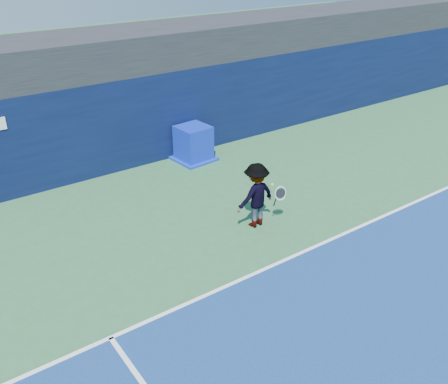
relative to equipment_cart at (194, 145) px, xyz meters
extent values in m
plane|color=#2B6038|center=(-0.97, -9.42, -0.56)|extent=(80.00, 80.00, 0.00)
cube|color=white|center=(-0.97, -6.42, -0.55)|extent=(24.00, 0.10, 0.01)
cube|color=black|center=(-0.97, 2.08, 3.04)|extent=(36.00, 3.00, 1.20)
cube|color=black|center=(-0.97, 1.08, 0.94)|extent=(36.00, 1.00, 3.00)
cube|color=#0C20AC|center=(0.00, 0.00, 0.05)|extent=(1.10, 1.10, 1.22)
cube|color=#0C2AAE|center=(0.00, 0.00, -0.52)|extent=(1.38, 1.38, 0.08)
imported|color=white|center=(-1.01, -4.69, 0.34)|extent=(1.19, 0.73, 1.79)
cylinder|color=black|center=(-0.56, -4.94, 0.09)|extent=(0.08, 0.16, 0.28)
torus|color=silver|center=(-0.42, -4.99, 0.34)|extent=(0.33, 0.19, 0.32)
cylinder|color=black|center=(-0.42, -4.99, 0.34)|extent=(0.28, 0.14, 0.27)
sphere|color=#C0DD18|center=(-0.75, -5.02, 0.71)|extent=(0.07, 0.07, 0.07)
camera|label=1|loc=(-8.41, -13.66, 6.40)|focal=40.00mm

